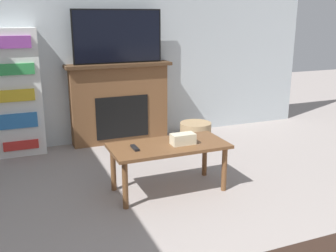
{
  "coord_description": "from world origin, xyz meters",
  "views": [
    {
      "loc": [
        -1.27,
        -0.21,
        1.6
      ],
      "look_at": [
        -0.01,
        2.86,
        0.67
      ],
      "focal_mm": 42.0,
      "sensor_mm": 36.0,
      "label": 1
    }
  ],
  "objects_px": {
    "storage_basket": "(196,132)",
    "coffee_table": "(169,151)",
    "fireplace": "(120,103)",
    "bookshelf": "(15,93)",
    "tv": "(118,37)"
  },
  "relations": [
    {
      "from": "storage_basket",
      "to": "coffee_table",
      "type": "bearing_deg",
      "value": -125.53
    },
    {
      "from": "fireplace",
      "to": "coffee_table",
      "type": "height_order",
      "value": "fireplace"
    },
    {
      "from": "fireplace",
      "to": "storage_basket",
      "type": "distance_m",
      "value": 1.06
    },
    {
      "from": "coffee_table",
      "to": "storage_basket",
      "type": "distance_m",
      "value": 1.57
    },
    {
      "from": "bookshelf",
      "to": "coffee_table",
      "type": "bearing_deg",
      "value": -52.34
    },
    {
      "from": "fireplace",
      "to": "bookshelf",
      "type": "xyz_separation_m",
      "value": [
        -1.24,
        -0.02,
        0.22
      ]
    },
    {
      "from": "coffee_table",
      "to": "bookshelf",
      "type": "distance_m",
      "value": 2.07
    },
    {
      "from": "bookshelf",
      "to": "storage_basket",
      "type": "height_order",
      "value": "bookshelf"
    },
    {
      "from": "bookshelf",
      "to": "storage_basket",
      "type": "bearing_deg",
      "value": -9.53
    },
    {
      "from": "tv",
      "to": "coffee_table",
      "type": "height_order",
      "value": "tv"
    },
    {
      "from": "coffee_table",
      "to": "storage_basket",
      "type": "xyz_separation_m",
      "value": [
        0.9,
        1.26,
        -0.27
      ]
    },
    {
      "from": "coffee_table",
      "to": "bookshelf",
      "type": "bearing_deg",
      "value": 127.66
    },
    {
      "from": "fireplace",
      "to": "storage_basket",
      "type": "xyz_separation_m",
      "value": [
        0.91,
        -0.38,
        -0.39
      ]
    },
    {
      "from": "bookshelf",
      "to": "storage_basket",
      "type": "relative_size",
      "value": 3.6
    },
    {
      "from": "tv",
      "to": "bookshelf",
      "type": "relative_size",
      "value": 0.76
    }
  ]
}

